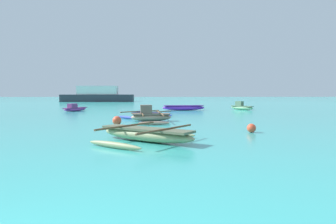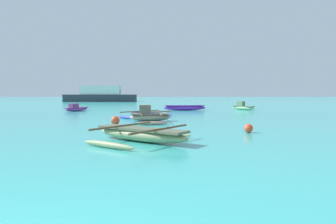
# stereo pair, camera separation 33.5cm
# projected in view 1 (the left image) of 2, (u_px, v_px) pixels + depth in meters

# --- Properties ---
(moored_boat_0) EXTENTS (2.47, 4.69, 0.98)m
(moored_boat_0) POSITION_uv_depth(u_px,v_px,m) (150.00, 116.00, 17.97)
(moored_boat_0) COLOR tan
(moored_boat_0) RESTS_ON ground_plane
(moored_boat_1) EXTENTS (1.87, 2.77, 0.71)m
(moored_boat_1) POSITION_uv_depth(u_px,v_px,m) (75.00, 108.00, 27.74)
(moored_boat_1) COLOR #B84DB9
(moored_boat_1) RESTS_ON ground_plane
(moored_boat_2) EXTENTS (4.18, 1.15, 0.49)m
(moored_boat_2) POSITION_uv_depth(u_px,v_px,m) (184.00, 108.00, 29.02)
(moored_boat_2) COLOR #8A35DB
(moored_boat_2) RESTS_ON ground_plane
(moored_boat_3) EXTENTS (2.05, 2.27, 0.86)m
(moored_boat_3) POSITION_uv_depth(u_px,v_px,m) (241.00, 107.00, 29.87)
(moored_boat_3) COLOR #86BD88
(moored_boat_3) RESTS_ON ground_plane
(moored_boat_4) EXTENTS (3.80, 3.57, 0.43)m
(moored_boat_4) POSITION_uv_depth(u_px,v_px,m) (146.00, 114.00, 20.77)
(moored_boat_4) COLOR #3144A6
(moored_boat_4) RESTS_ON ground_plane
(moored_boat_5) EXTENTS (3.77, 4.01, 0.53)m
(moored_boat_5) POSITION_uv_depth(u_px,v_px,m) (146.00, 134.00, 10.53)
(moored_boat_5) COLOR #919A6B
(moored_boat_5) RESTS_ON ground_plane
(mooring_buoy_0) EXTENTS (0.39, 0.39, 0.39)m
(mooring_buoy_0) POSITION_uv_depth(u_px,v_px,m) (251.00, 128.00, 12.87)
(mooring_buoy_0) COLOR #E54C2D
(mooring_buoy_0) RESTS_ON ground_plane
(mooring_buoy_1) EXTENTS (0.48, 0.48, 0.48)m
(mooring_buoy_1) POSITION_uv_depth(u_px,v_px,m) (117.00, 121.00, 15.81)
(mooring_buoy_1) COLOR #E54C2D
(mooring_buoy_1) RESTS_ON ground_plane
(distant_ferry) EXTENTS (13.52, 2.97, 2.97)m
(distant_ferry) POSITION_uv_depth(u_px,v_px,m) (98.00, 95.00, 56.73)
(distant_ferry) COLOR #2D333D
(distant_ferry) RESTS_ON ground_plane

